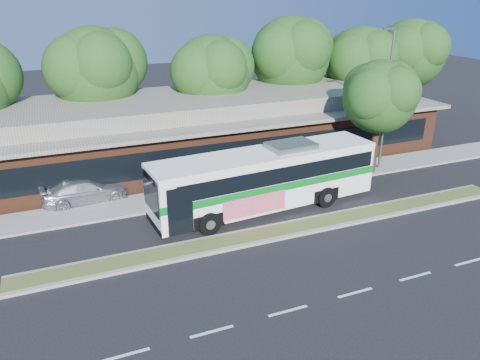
{
  "coord_description": "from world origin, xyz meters",
  "views": [
    {
      "loc": [
        -10.09,
        -17.57,
        11.11
      ],
      "look_at": [
        -1.58,
        3.17,
        2.0
      ],
      "focal_mm": 35.0,
      "sensor_mm": 36.0,
      "label": 1
    }
  ],
  "objects_px": {
    "transit_bus": "(266,175)",
    "sedan": "(85,190)",
    "lamp_post": "(386,97)",
    "sidewalk_tree": "(383,95)"
  },
  "relations": [
    {
      "from": "transit_bus",
      "to": "sedan",
      "type": "relative_size",
      "value": 2.68
    },
    {
      "from": "lamp_post",
      "to": "transit_bus",
      "type": "relative_size",
      "value": 0.71
    },
    {
      "from": "sedan",
      "to": "sidewalk_tree",
      "type": "bearing_deg",
      "value": -102.98
    },
    {
      "from": "lamp_post",
      "to": "sedan",
      "type": "relative_size",
      "value": 1.9
    },
    {
      "from": "sedan",
      "to": "transit_bus",
      "type": "bearing_deg",
      "value": -122.78
    },
    {
      "from": "sedan",
      "to": "sidewalk_tree",
      "type": "relative_size",
      "value": 0.65
    },
    {
      "from": "transit_bus",
      "to": "sidewalk_tree",
      "type": "bearing_deg",
      "value": 9.72
    },
    {
      "from": "sedan",
      "to": "sidewalk_tree",
      "type": "height_order",
      "value": "sidewalk_tree"
    },
    {
      "from": "lamp_post",
      "to": "sidewalk_tree",
      "type": "height_order",
      "value": "lamp_post"
    },
    {
      "from": "lamp_post",
      "to": "transit_bus",
      "type": "distance_m",
      "value": 10.31
    }
  ]
}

